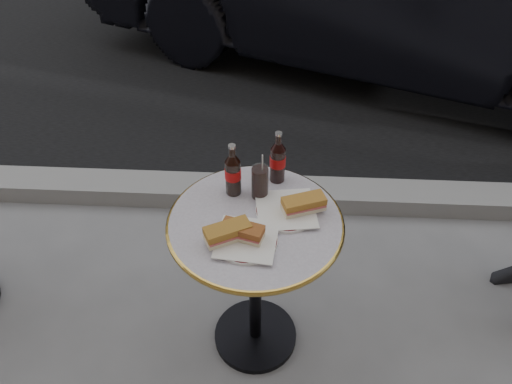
{
  "coord_description": "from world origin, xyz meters",
  "views": [
    {
      "loc": [
        0.07,
        -1.22,
        1.96
      ],
      "look_at": [
        0.0,
        0.05,
        0.82
      ],
      "focal_mm": 35.0,
      "sensor_mm": 36.0,
      "label": 1
    }
  ],
  "objects_px": {
    "bistro_table": "(255,286)",
    "cola_glass": "(260,182)",
    "cola_bottle_left": "(233,169)",
    "cola_bottle_right": "(278,157)",
    "plate_left": "(247,241)",
    "plate_right": "(286,211)"
  },
  "relations": [
    {
      "from": "bistro_table",
      "to": "cola_bottle_left",
      "type": "bearing_deg",
      "value": 121.31
    },
    {
      "from": "cola_bottle_right",
      "to": "cola_bottle_left",
      "type": "bearing_deg",
      "value": -152.97
    },
    {
      "from": "plate_left",
      "to": "cola_glass",
      "type": "distance_m",
      "value": 0.24
    },
    {
      "from": "cola_bottle_right",
      "to": "bistro_table",
      "type": "bearing_deg",
      "value": -107.46
    },
    {
      "from": "plate_right",
      "to": "cola_glass",
      "type": "relative_size",
      "value": 1.66
    },
    {
      "from": "plate_left",
      "to": "plate_right",
      "type": "height_order",
      "value": "same"
    },
    {
      "from": "cola_bottle_right",
      "to": "plate_left",
      "type": "bearing_deg",
      "value": -105.95
    },
    {
      "from": "cola_bottle_left",
      "to": "cola_glass",
      "type": "bearing_deg",
      "value": -9.22
    },
    {
      "from": "cola_bottle_left",
      "to": "cola_glass",
      "type": "relative_size",
      "value": 1.65
    },
    {
      "from": "plate_right",
      "to": "cola_glass",
      "type": "distance_m",
      "value": 0.14
    },
    {
      "from": "cola_bottle_left",
      "to": "cola_glass",
      "type": "xyz_separation_m",
      "value": [
        0.1,
        -0.02,
        -0.04
      ]
    },
    {
      "from": "bistro_table",
      "to": "cola_bottle_left",
      "type": "distance_m",
      "value": 0.5
    },
    {
      "from": "cola_bottle_left",
      "to": "cola_bottle_right",
      "type": "xyz_separation_m",
      "value": [
        0.16,
        0.08,
        0.0
      ]
    },
    {
      "from": "cola_glass",
      "to": "bistro_table",
      "type": "bearing_deg",
      "value": -94.36
    },
    {
      "from": "bistro_table",
      "to": "plate_left",
      "type": "xyz_separation_m",
      "value": [
        -0.02,
        -0.1,
        0.37
      ]
    },
    {
      "from": "cola_bottle_left",
      "to": "cola_glass",
      "type": "distance_m",
      "value": 0.11
    },
    {
      "from": "cola_bottle_left",
      "to": "cola_glass",
      "type": "height_order",
      "value": "cola_bottle_left"
    },
    {
      "from": "bistro_table",
      "to": "plate_right",
      "type": "xyz_separation_m",
      "value": [
        0.11,
        0.05,
        0.37
      ]
    },
    {
      "from": "bistro_table",
      "to": "cola_glass",
      "type": "distance_m",
      "value": 0.45
    },
    {
      "from": "plate_left",
      "to": "plate_right",
      "type": "bearing_deg",
      "value": 49.39
    },
    {
      "from": "plate_left",
      "to": "cola_bottle_left",
      "type": "height_order",
      "value": "cola_bottle_left"
    },
    {
      "from": "bistro_table",
      "to": "cola_bottle_left",
      "type": "relative_size",
      "value": 3.42
    }
  ]
}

